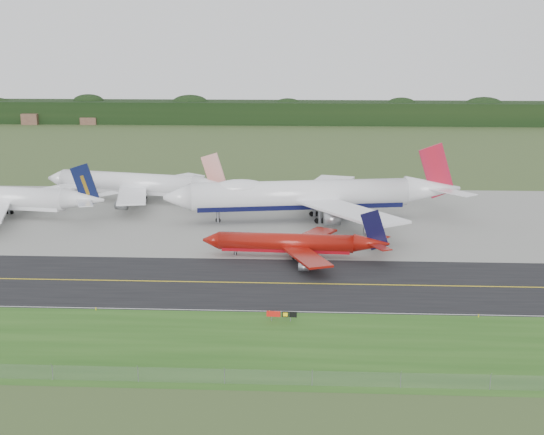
{
  "coord_description": "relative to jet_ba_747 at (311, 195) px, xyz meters",
  "views": [
    {
      "loc": [
        5.4,
        -143.36,
        46.38
      ],
      "look_at": [
        -3.06,
        22.0,
        6.86
      ],
      "focal_mm": 50.0,
      "sensor_mm": 36.0,
      "label": 1
    }
  ],
  "objects": [
    {
      "name": "horizon_treeline",
      "position": [
        -5.67,
        225.17,
        -1.22
      ],
      "size": [
        700.0,
        25.0,
        12.0
      ],
      "color": "black",
      "rests_on": "ground"
    },
    {
      "name": "jet_red_737",
      "position": [
        -3.09,
        -34.34,
        -3.66
      ],
      "size": [
        40.58,
        33.07,
        10.96
      ],
      "color": "maroon",
      "rests_on": "ground"
    },
    {
      "name": "apron",
      "position": [
        -5.67,
        2.4,
        -6.68
      ],
      "size": [
        400.0,
        78.0,
        0.01
      ],
      "primitive_type": "cube",
      "color": "gray",
      "rests_on": "ground"
    },
    {
      "name": "jet_star_tail",
      "position": [
        -50.05,
        20.38,
        -1.6
      ],
      "size": [
        57.42,
        47.18,
        15.27
      ],
      "color": "white",
      "rests_on": "ground"
    },
    {
      "name": "taxiway_sign",
      "position": [
        -4.78,
        -72.6,
        -5.49
      ],
      "size": [
        5.09,
        0.43,
        1.7
      ],
      "color": "slate",
      "rests_on": "ground"
    },
    {
      "name": "taxiway_centreline",
      "position": [
        -5.67,
        -52.6,
        -6.66
      ],
      "size": [
        400.0,
        0.4,
        0.0
      ],
      "primitive_type": "cube",
      "color": "yellow",
      "rests_on": "taxiway"
    },
    {
      "name": "edge_marker_right",
      "position": [
        28.66,
        -69.1,
        -6.44
      ],
      "size": [
        0.16,
        0.16,
        0.5
      ],
      "primitive_type": "cylinder",
      "color": "yellow",
      "rests_on": "ground"
    },
    {
      "name": "jet_navy_gold",
      "position": [
        -81.6,
        -0.52,
        -1.71
      ],
      "size": [
        58.69,
        50.63,
        15.16
      ],
      "color": "white",
      "rests_on": "ground"
    },
    {
      "name": "ground",
      "position": [
        -5.67,
        -48.6,
        -6.69
      ],
      "size": [
        600.0,
        600.0,
        0.0
      ],
      "primitive_type": "plane",
      "color": "#3A4922",
      "rests_on": "ground"
    },
    {
      "name": "edge_marker_center",
      "position": [
        -7.0,
        -69.1,
        -6.44
      ],
      "size": [
        0.16,
        0.16,
        0.5
      ],
      "primitive_type": "cylinder",
      "color": "yellow",
      "rests_on": "ground"
    },
    {
      "name": "edge_marker_left",
      "position": [
        -37.35,
        -69.1,
        -6.44
      ],
      "size": [
        0.16,
        0.16,
        0.5
      ],
      "primitive_type": "cylinder",
      "color": "yellow",
      "rests_on": "ground"
    },
    {
      "name": "jet_ba_747",
      "position": [
        0.0,
        0.0,
        0.0
      ],
      "size": [
        77.94,
        63.78,
        19.65
      ],
      "color": "white",
      "rests_on": "ground"
    },
    {
      "name": "taxiway",
      "position": [
        -5.67,
        -52.6,
        -6.68
      ],
      "size": [
        400.0,
        32.0,
        0.02
      ],
      "primitive_type": "cube",
      "color": "black",
      "rests_on": "ground"
    },
    {
      "name": "taxiway_edge_line",
      "position": [
        -5.67,
        -68.1,
        -6.66
      ],
      "size": [
        400.0,
        0.25,
        0.0
      ],
      "primitive_type": "cube",
      "color": "silver",
      "rests_on": "taxiway"
    },
    {
      "name": "grass_verge",
      "position": [
        -5.67,
        -83.6,
        -6.68
      ],
      "size": [
        400.0,
        30.0,
        0.01
      ],
      "primitive_type": "cube",
      "color": "#224D16",
      "rests_on": "ground"
    },
    {
      "name": "perimeter_fence",
      "position": [
        -5.67,
        -96.6,
        -5.59
      ],
      "size": [
        320.0,
        0.1,
        320.0
      ],
      "color": "slate",
      "rests_on": "ground"
    }
  ]
}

